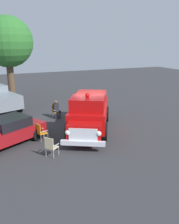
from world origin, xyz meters
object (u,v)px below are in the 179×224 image
vintage_fire_truck (89,112)px  classic_hot_rod (5,132)px  lawn_chair_by_car (40,131)px  spectator_seated (57,109)px  oak_tree_left (8,42)px  lawn_chair_near_truck (56,110)px  lawn_chair_spare (51,146)px

vintage_fire_truck → classic_hot_rod: (0.22, -5.01, -0.45)m
classic_hot_rod → lawn_chair_by_car: (0.24, 1.84, -0.16)m
spectator_seated → classic_hot_rod: bearing=-47.8°
spectator_seated → oak_tree_left: oak_tree_left is taller
lawn_chair_by_car → spectator_seated: 4.30m
vintage_fire_truck → lawn_chair_near_truck: size_ratio=6.13×
lawn_chair_near_truck → spectator_seated: size_ratio=0.79×
lawn_chair_spare → classic_hot_rod: bearing=-142.1°
vintage_fire_truck → lawn_chair_by_car: size_ratio=6.13×
classic_hot_rod → oak_tree_left: 12.06m
classic_hot_rod → vintage_fire_truck: bearing=92.5°
vintage_fire_truck → lawn_chair_spare: (2.60, -3.16, -0.61)m
lawn_chair_by_car → oak_tree_left: oak_tree_left is taller
spectator_seated → lawn_chair_by_car: bearing=-28.6°
classic_hot_rod → lawn_chair_spare: classic_hot_rod is taller
lawn_chair_by_car → lawn_chair_spare: (2.14, 0.01, 0.00)m
lawn_chair_by_car → lawn_chair_spare: same height
classic_hot_rod → oak_tree_left: (-11.04, 1.69, 4.55)m
vintage_fire_truck → lawn_chair_spare: 4.14m
lawn_chair_by_car → classic_hot_rod: bearing=-97.6°
lawn_chair_near_truck → spectator_seated: bearing=18.9°
classic_hot_rod → lawn_chair_spare: size_ratio=4.63×
vintage_fire_truck → spectator_seated: (-3.31, -1.12, -0.50)m
vintage_fire_truck → lawn_chair_spare: bearing=-50.5°
oak_tree_left → lawn_chair_near_truck: bearing=16.3°
lawn_chair_by_car → spectator_seated: bearing=151.4°
vintage_fire_truck → oak_tree_left: oak_tree_left is taller
classic_hot_rod → spectator_seated: (-3.53, 3.89, -0.05)m
vintage_fire_truck → classic_hot_rod: vintage_fire_truck is taller
lawn_chair_by_car → vintage_fire_truck: bearing=98.3°
lawn_chair_near_truck → lawn_chair_by_car: size_ratio=1.00×
spectator_seated → oak_tree_left: size_ratio=0.17×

